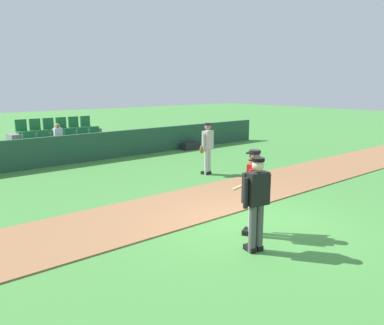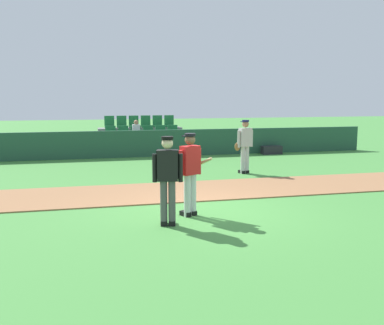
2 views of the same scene
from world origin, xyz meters
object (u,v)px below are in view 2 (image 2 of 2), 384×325
runner_grey_jersey (245,144)px  equipment_bag (272,150)px  batter_red_jersey (190,171)px  umpire_home_plate (168,175)px

runner_grey_jersey → equipment_bag: bearing=56.4°
batter_red_jersey → umpire_home_plate: (-0.58, -0.57, 0.03)m
runner_grey_jersey → umpire_home_plate: bearing=-124.1°
umpire_home_plate → runner_grey_jersey: (3.50, 5.18, -0.04)m
umpire_home_plate → equipment_bag: 11.47m
batter_red_jersey → equipment_bag: bearing=57.0°
umpire_home_plate → runner_grey_jersey: same height
runner_grey_jersey → equipment_bag: (2.87, 4.33, -0.78)m
umpire_home_plate → equipment_bag: size_ratio=1.96×
batter_red_jersey → runner_grey_jersey: same height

